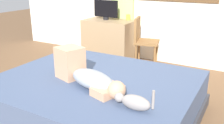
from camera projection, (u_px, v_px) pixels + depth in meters
ground_plane at (92, 115)px, 2.91m from camera, size 16.00×16.00×0.00m
bed at (95, 97)px, 2.84m from camera, size 2.15×1.78×0.44m
person_lying at (86, 74)px, 2.59m from camera, size 0.93×0.49×0.34m
cat at (134, 102)px, 2.12m from camera, size 0.36×0.11×0.21m
desk at (110, 40)px, 4.73m from camera, size 0.90×0.56×0.74m
tv_monitor at (106, 10)px, 4.59m from camera, size 0.48×0.10×0.35m
cup at (128, 17)px, 4.61m from camera, size 0.07×0.07×0.10m
chair_by_desk at (143, 39)px, 4.22m from camera, size 0.46×0.46×0.86m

